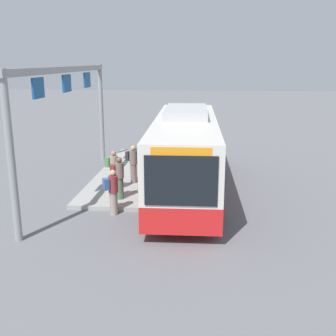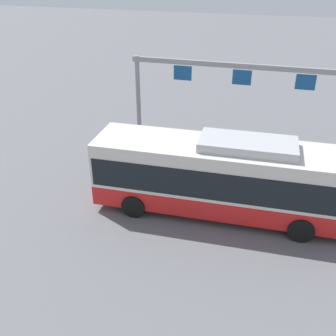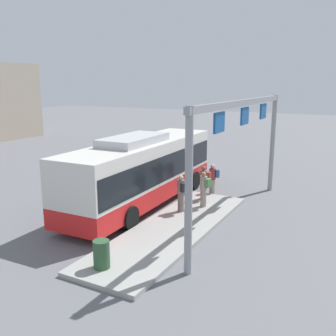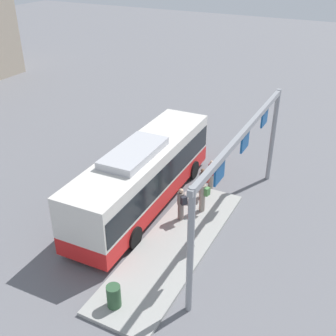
# 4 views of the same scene
# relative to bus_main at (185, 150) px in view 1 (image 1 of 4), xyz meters

# --- Properties ---
(ground_plane) EXTENTS (120.00, 120.00, 0.00)m
(ground_plane) POSITION_rel_bus_main_xyz_m (0.01, 0.00, -1.81)
(ground_plane) COLOR slate
(platform_curb) EXTENTS (10.00, 2.80, 0.16)m
(platform_curb) POSITION_rel_bus_main_xyz_m (-2.34, -2.88, -1.73)
(platform_curb) COLOR #9E9E99
(platform_curb) RESTS_ON ground
(bus_main) EXTENTS (10.80, 2.92, 3.46)m
(bus_main) POSITION_rel_bus_main_xyz_m (0.00, 0.00, 0.00)
(bus_main) COLOR red
(bus_main) RESTS_ON ground
(person_boarding) EXTENTS (0.53, 0.61, 1.67)m
(person_boarding) POSITION_rel_bus_main_xyz_m (2.98, -2.44, -0.92)
(person_boarding) COLOR gray
(person_boarding) RESTS_ON ground
(person_waiting_near) EXTENTS (0.37, 0.55, 1.67)m
(person_waiting_near) POSITION_rel_bus_main_xyz_m (1.68, -2.48, -0.76)
(person_waiting_near) COLOR #476B4C
(person_waiting_near) RESTS_ON platform_curb
(person_waiting_mid) EXTENTS (0.41, 0.57, 1.67)m
(person_waiting_mid) POSITION_rel_bus_main_xyz_m (0.58, -2.94, -0.76)
(person_waiting_mid) COLOR gray
(person_waiting_mid) RESTS_ON platform_curb
(person_waiting_far) EXTENTS (0.54, 0.61, 1.67)m
(person_waiting_far) POSITION_rel_bus_main_xyz_m (-0.55, -2.32, -0.76)
(person_waiting_far) COLOR slate
(person_waiting_far) RESTS_ON platform_curb
(platform_sign_gantry) EXTENTS (11.02, 0.24, 5.20)m
(platform_sign_gantry) POSITION_rel_bus_main_xyz_m (0.08, -4.87, 2.03)
(platform_sign_gantry) COLOR gray
(platform_sign_gantry) RESTS_ON ground
(trash_bin) EXTENTS (0.52, 0.52, 0.90)m
(trash_bin) POSITION_rel_bus_main_xyz_m (-6.44, -2.47, -1.20)
(trash_bin) COLOR #2D5133
(trash_bin) RESTS_ON platform_curb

